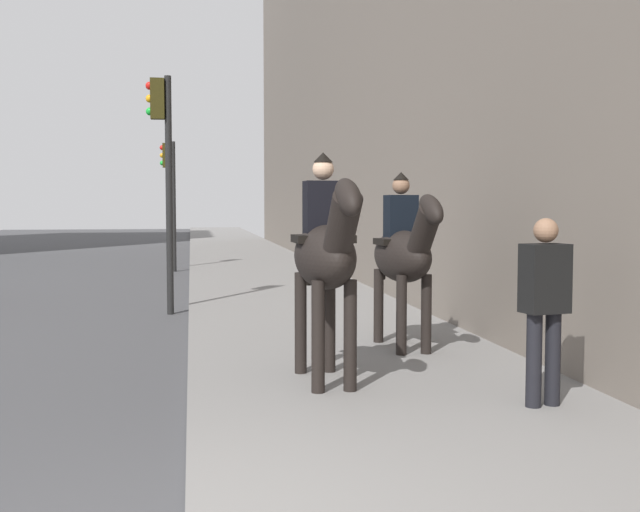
% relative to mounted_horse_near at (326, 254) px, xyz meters
% --- Properties ---
extents(mounted_horse_near, '(2.15, 0.63, 2.35)m').
position_rel_mounted_horse_near_xyz_m(mounted_horse_near, '(0.00, 0.00, 0.00)').
color(mounted_horse_near, black).
rests_on(mounted_horse_near, sidewalk_slab).
extents(mounted_horse_far, '(2.15, 0.67, 2.23)m').
position_rel_mounted_horse_near_xyz_m(mounted_horse_far, '(1.72, -1.29, -0.11)').
color(mounted_horse_far, black).
rests_on(mounted_horse_far, sidewalk_slab).
extents(pedestrian_greeting, '(0.32, 0.44, 1.70)m').
position_rel_mounted_horse_near_xyz_m(pedestrian_greeting, '(-1.21, -1.78, -0.35)').
color(pedestrian_greeting, black).
rests_on(pedestrian_greeting, sidewalk_slab).
extents(traffic_light_near_curb, '(0.20, 0.44, 4.18)m').
position_rel_mounted_horse_near_xyz_m(traffic_light_near_curb, '(6.21, 1.80, 1.34)').
color(traffic_light_near_curb, black).
rests_on(traffic_light_near_curb, ground).
extents(traffic_light_far_curb, '(0.20, 0.44, 3.76)m').
position_rel_mounted_horse_near_xyz_m(traffic_light_far_curb, '(15.24, 1.92, 1.08)').
color(traffic_light_far_curb, black).
rests_on(traffic_light_far_curb, ground).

